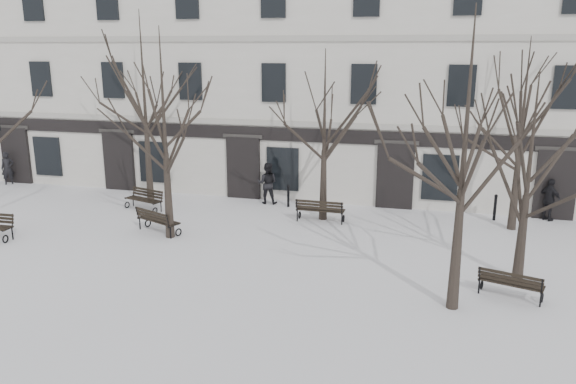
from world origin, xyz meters
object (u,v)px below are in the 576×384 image
(bench_3, at_px, (145,199))
(bench_1, at_px, (157,220))
(bench_2, at_px, (511,283))
(tree_2, at_px, (466,127))
(tree_1, at_px, (163,109))
(bench_4, at_px, (320,210))
(tree_3, at_px, (531,152))

(bench_3, bearing_deg, bench_1, -36.07)
(bench_2, distance_m, bench_3, 15.49)
(tree_2, xyz_separation_m, bench_3, (-12.84, 6.61, -4.49))
(bench_2, bearing_deg, bench_1, 4.60)
(tree_1, xyz_separation_m, tree_2, (10.13, -3.50, 0.19))
(bench_1, height_order, bench_3, bench_1)
(tree_1, xyz_separation_m, bench_2, (11.72, -2.51, -4.31))
(tree_2, bearing_deg, bench_2, 31.89)
(tree_1, xyz_separation_m, bench_4, (5.10, 3.21, -4.25))
(bench_2, height_order, bench_3, bench_3)
(tree_2, distance_m, tree_3, 3.36)
(tree_3, height_order, bench_2, tree_3)
(bench_2, bearing_deg, tree_2, 49.28)
(bench_1, bearing_deg, bench_4, -129.77)
(tree_1, distance_m, tree_3, 12.19)
(bench_4, bearing_deg, tree_2, 128.10)
(tree_1, height_order, tree_3, tree_1)
(tree_1, distance_m, bench_4, 7.38)
(tree_2, relative_size, bench_1, 3.99)
(tree_1, xyz_separation_m, bench_3, (-2.71, 3.10, -4.29))
(tree_2, distance_m, bench_4, 9.49)
(tree_2, relative_size, bench_3, 4.19)
(bench_1, bearing_deg, bench_2, -169.23)
(tree_3, distance_m, bench_4, 8.88)
(bench_4, bearing_deg, bench_2, 140.43)
(bench_3, relative_size, bench_4, 0.96)
(tree_2, height_order, bench_2, tree_2)
(bench_2, bearing_deg, bench_4, -23.45)
(tree_3, bearing_deg, tree_2, -128.50)
(tree_3, xyz_separation_m, bench_4, (-7.02, 4.20, -3.44))
(tree_3, xyz_separation_m, bench_1, (-12.81, 1.30, -3.45))
(tree_1, bearing_deg, bench_3, 131.16)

